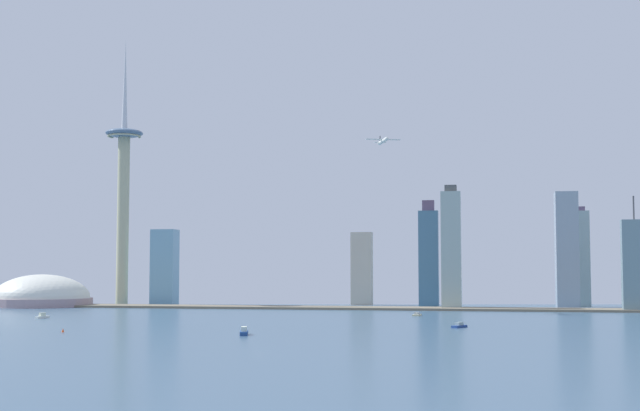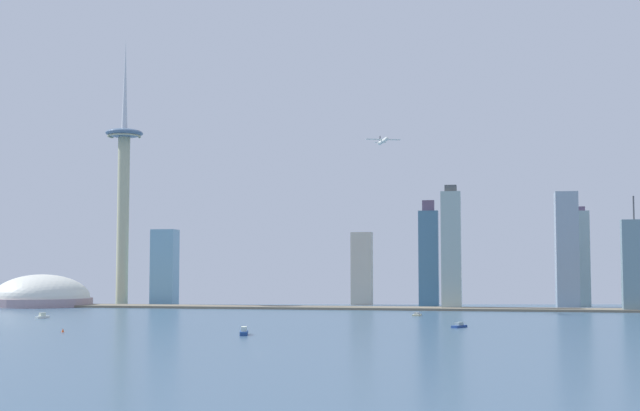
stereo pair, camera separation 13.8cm
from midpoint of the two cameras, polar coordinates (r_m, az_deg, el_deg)
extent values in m
plane|color=#3D5A73|center=(447.54, -3.87, -9.43)|extent=(6000.00, 6000.00, 0.00)
cube|color=#756C59|center=(891.35, 3.57, -6.67)|extent=(976.44, 43.61, 2.23)
cylinder|color=#B5B490|center=(1009.22, -12.68, -0.84)|extent=(13.29, 13.29, 193.66)
ellipsoid|color=slate|center=(1019.07, -12.60, 4.61)|extent=(41.94, 41.94, 10.07)
torus|color=#B5B490|center=(1018.55, -12.60, 4.41)|extent=(37.66, 37.66, 2.01)
cone|color=silver|center=(1029.03, -12.55, 7.73)|extent=(6.65, 6.65, 103.28)
cylinder|color=#A88E95|center=(1004.81, -17.64, -6.00)|extent=(108.43, 108.43, 8.85)
ellipsoid|color=silver|center=(1004.66, -17.63, -5.75)|extent=(103.01, 103.01, 51.36)
cube|color=slate|center=(887.24, 19.79, -3.70)|extent=(24.20, 12.10, 87.54)
cylinder|color=#4C4C51|center=(889.06, 19.71, -0.14)|extent=(1.60, 1.60, 22.84)
cube|color=#436E8B|center=(957.97, 7.08, -3.44)|extent=(21.32, 13.63, 103.42)
cube|color=#644E67|center=(960.27, 7.05, -0.01)|extent=(12.79, 8.18, 11.46)
cube|color=#9DB2AD|center=(899.64, 8.53, -2.90)|extent=(19.85, 20.94, 118.86)
cube|color=#505354|center=(903.04, 8.49, 1.09)|extent=(11.91, 12.56, 6.78)
cube|color=#A2BDBD|center=(982.77, 16.52, -3.34)|extent=(20.67, 15.31, 102.74)
cube|color=#634D6C|center=(984.75, 16.46, -0.21)|extent=(12.40, 9.19, 4.67)
cube|color=beige|center=(993.06, 2.74, -4.11)|extent=(23.61, 13.76, 81.76)
cube|color=#8FA1B2|center=(947.85, 15.75, -2.79)|extent=(22.84, 25.68, 120.63)
cube|color=#76A9C4|center=(1003.05, -10.06, -3.97)|extent=(27.04, 21.55, 84.65)
cube|color=white|center=(767.03, -17.59, -6.93)|extent=(6.77, 13.78, 1.85)
cube|color=silver|center=(766.91, -17.59, -6.76)|extent=(3.85, 6.29, 2.78)
cube|color=navy|center=(554.61, -4.96, -8.26)|extent=(8.95, 18.44, 2.31)
cube|color=silver|center=(554.43, -4.96, -7.99)|extent=(5.14, 8.41, 2.87)
cube|color=beige|center=(774.06, 6.32, -7.09)|extent=(7.39, 15.37, 1.26)
cube|color=#8F9BA6|center=(773.98, 6.32, -6.97)|extent=(4.74, 6.93, 1.85)
cube|color=navy|center=(626.94, 9.04, -7.77)|extent=(11.03, 15.12, 1.60)
cube|color=#8CA3A2|center=(626.81, 9.04, -7.60)|extent=(5.93, 7.23, 2.19)
cone|color=#E54C19|center=(600.15, -16.36, -7.79)|extent=(1.85, 1.85, 2.40)
cylinder|color=silver|center=(854.89, 4.12, 4.20)|extent=(13.96, 30.72, 3.62)
sphere|color=silver|center=(839.80, 4.36, 4.35)|extent=(3.62, 3.62, 3.62)
cube|color=silver|center=(855.13, 4.12, 4.30)|extent=(33.48, 15.09, 0.50)
cube|color=silver|center=(867.66, 3.93, 4.11)|extent=(12.16, 6.53, 0.40)
cube|color=#2D333D|center=(868.21, 3.92, 4.36)|extent=(1.37, 2.67, 5.00)
camera|label=1|loc=(0.07, -90.00, 0.00)|focal=49.24mm
camera|label=2|loc=(0.07, 90.00, 0.00)|focal=49.24mm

